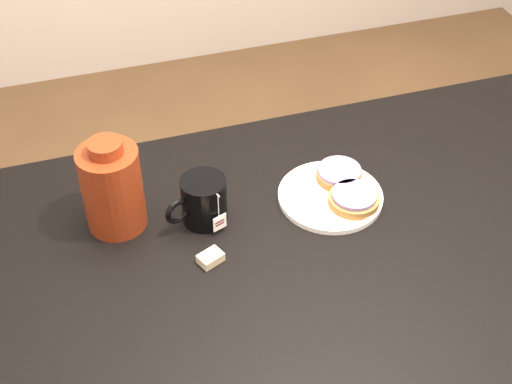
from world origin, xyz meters
TOP-DOWN VIEW (x-y plane):
  - table at (0.00, 0.00)m, footprint 1.40×0.90m
  - plate at (0.00, 0.15)m, footprint 0.21×0.21m
  - bagel_back at (0.04, 0.19)m, footprint 0.13×0.13m
  - bagel_front at (0.04, 0.11)m, footprint 0.12×0.12m
  - mug at (-0.26, 0.17)m, footprint 0.14×0.12m
  - teabag_pouch at (-0.27, 0.05)m, footprint 0.05×0.05m
  - bagel_package at (-0.42, 0.21)m, footprint 0.12×0.12m

SIDE VIEW (x-z plane):
  - table at x=0.00m, z-range 0.29..1.04m
  - plate at x=0.00m, z-range 0.75..0.77m
  - teabag_pouch at x=-0.27m, z-range 0.75..0.77m
  - bagel_front at x=0.04m, z-range 0.76..0.79m
  - bagel_back at x=0.04m, z-range 0.76..0.79m
  - mug at x=-0.26m, z-range 0.75..0.85m
  - bagel_package at x=-0.42m, z-range 0.74..0.94m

